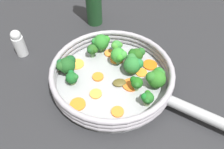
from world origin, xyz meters
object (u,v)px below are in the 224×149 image
at_px(broccoli_floret_1, 72,77).
at_px(broccoli_floret_3, 116,46).
at_px(broccoli_floret_4, 66,65).
at_px(carrot_slice_3, 77,64).
at_px(carrot_slice_0, 141,72).
at_px(carrot_slice_8, 150,65).
at_px(broccoli_floret_2, 119,55).
at_px(carrot_slice_6, 109,53).
at_px(mushroom_piece_0, 119,83).
at_px(carrot_slice_9, 79,105).
at_px(carrot_slice_5, 131,85).
at_px(salt_shaker, 19,43).
at_px(broccoli_floret_6, 157,77).
at_px(skillet, 112,80).
at_px(broccoli_floret_5, 136,83).
at_px(carrot_slice_1, 117,59).
at_px(broccoli_floret_7, 101,42).
at_px(carrot_slice_7, 98,77).
at_px(broccoli_floret_10, 133,64).
at_px(broccoli_floret_8, 137,54).
at_px(broccoli_floret_0, 92,50).
at_px(carrot_slice_4, 117,112).
at_px(carrot_slice_2, 96,94).
at_px(broccoli_floret_9, 148,98).

xyz_separation_m(broccoli_floret_1, broccoli_floret_3, (-0.00, -0.16, 0.01)).
xyz_separation_m(broccoli_floret_3, broccoli_floret_4, (0.04, 0.15, 0.00)).
relative_size(carrot_slice_3, broccoli_floret_4, 0.72).
distance_m(carrot_slice_0, carrot_slice_8, 0.04).
bearing_deg(broccoli_floret_2, carrot_slice_6, -12.90).
distance_m(carrot_slice_0, mushroom_piece_0, 0.07).
bearing_deg(carrot_slice_9, carrot_slice_5, -109.51).
bearing_deg(broccoli_floret_1, salt_shaker, 7.52).
height_order(carrot_slice_6, broccoli_floret_6, broccoli_floret_6).
xyz_separation_m(skillet, broccoli_floret_5, (-0.07, -0.02, 0.03)).
bearing_deg(carrot_slice_1, broccoli_floret_7, 0.69).
height_order(carrot_slice_1, broccoli_floret_6, broccoli_floret_6).
bearing_deg(skillet, carrot_slice_3, 16.74).
bearing_deg(broccoli_floret_3, broccoli_floret_2, 142.65).
bearing_deg(carrot_slice_7, broccoli_floret_5, -158.11).
relative_size(broccoli_floret_6, broccoli_floret_10, 1.07).
bearing_deg(carrot_slice_8, salt_shaker, 34.85).
distance_m(broccoli_floret_3, broccoli_floret_7, 0.05).
distance_m(carrot_slice_5, broccoli_floret_2, 0.09).
bearing_deg(broccoli_floret_4, broccoli_floret_1, 160.93).
bearing_deg(carrot_slice_9, broccoli_floret_8, -90.49).
xyz_separation_m(carrot_slice_1, broccoli_floret_5, (-0.11, 0.04, 0.02)).
distance_m(broccoli_floret_0, mushroom_piece_0, 0.13).
xyz_separation_m(broccoli_floret_3, broccoli_floret_10, (-0.08, 0.02, 0.00)).
xyz_separation_m(carrot_slice_1, carrot_slice_5, (-0.09, 0.04, -0.00)).
xyz_separation_m(carrot_slice_4, broccoli_floret_4, (0.18, 0.00, 0.03)).
bearing_deg(carrot_slice_7, carrot_slice_2, 131.39).
height_order(skillet, carrot_slice_8, carrot_slice_8).
bearing_deg(skillet, broccoli_floret_0, -12.08).
bearing_deg(broccoli_floret_5, broccoli_floret_3, -26.28).
height_order(carrot_slice_3, broccoli_floret_9, broccoli_floret_9).
distance_m(carrot_slice_1, carrot_slice_3, 0.11).
bearing_deg(carrot_slice_4, broccoli_floret_3, -45.56).
bearing_deg(carrot_slice_0, broccoli_floret_9, 136.59).
relative_size(broccoli_floret_1, broccoli_floret_3, 0.83).
bearing_deg(broccoli_floret_8, salt_shaker, 35.89).
distance_m(carrot_slice_5, broccoli_floret_1, 0.15).
height_order(carrot_slice_7, broccoli_floret_3, broccoli_floret_3).
relative_size(carrot_slice_7, broccoli_floret_2, 0.58).
bearing_deg(carrot_slice_4, carrot_slice_6, -39.86).
relative_size(carrot_slice_7, salt_shaker, 0.35).
xyz_separation_m(carrot_slice_6, broccoli_floret_3, (-0.01, -0.02, 0.03)).
height_order(mushroom_piece_0, salt_shaker, salt_shaker).
distance_m(carrot_slice_2, broccoli_floret_3, 0.16).
relative_size(carrot_slice_9, broccoli_floret_3, 0.87).
bearing_deg(broccoli_floret_8, broccoli_floret_9, 140.81).
height_order(carrot_slice_0, broccoli_floret_5, broccoli_floret_5).
bearing_deg(broccoli_floret_4, carrot_slice_8, -129.21).
height_order(broccoli_floret_9, salt_shaker, salt_shaker).
distance_m(carrot_slice_6, broccoli_floret_0, 0.05).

